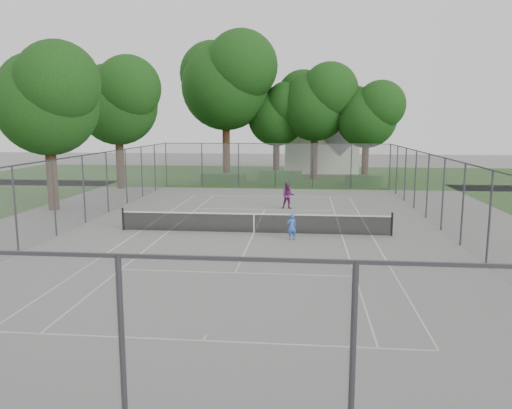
# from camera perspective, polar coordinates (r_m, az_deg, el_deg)

# --- Properties ---
(ground) EXTENTS (120.00, 120.00, 0.00)m
(ground) POSITION_cam_1_polar(r_m,az_deg,el_deg) (23.66, -0.24, -3.26)
(ground) COLOR slate
(ground) RESTS_ON ground
(grass_far) EXTENTS (60.00, 20.00, 0.00)m
(grass_far) POSITION_cam_1_polar(r_m,az_deg,el_deg) (49.30, 2.86, 3.35)
(grass_far) COLOR #214714
(grass_far) RESTS_ON ground
(court_markings) EXTENTS (11.03, 23.83, 0.01)m
(court_markings) POSITION_cam_1_polar(r_m,az_deg,el_deg) (23.66, -0.24, -3.25)
(court_markings) COLOR silver
(court_markings) RESTS_ON ground
(tennis_net) EXTENTS (12.87, 0.10, 1.10)m
(tennis_net) POSITION_cam_1_polar(r_m,az_deg,el_deg) (23.56, -0.24, -2.05)
(tennis_net) COLOR black
(tennis_net) RESTS_ON ground
(perimeter_fence) EXTENTS (18.08, 34.08, 3.52)m
(perimeter_fence) POSITION_cam_1_polar(r_m,az_deg,el_deg) (23.33, -0.24, 1.08)
(perimeter_fence) COLOR #38383D
(perimeter_fence) RESTS_ON ground
(tree_far_left) EXTENTS (9.21, 8.41, 13.23)m
(tree_far_left) POSITION_cam_1_polar(r_m,az_deg,el_deg) (46.59, -3.37, 14.20)
(tree_far_left) COLOR #321D12
(tree_far_left) RESTS_ON ground
(tree_far_midleft) EXTENTS (6.18, 5.64, 8.88)m
(tree_far_midleft) POSITION_cam_1_polar(r_m,az_deg,el_deg) (46.99, 2.46, 10.50)
(tree_far_midleft) COLOR #321D12
(tree_far_midleft) RESTS_ON ground
(tree_far_midright) EXTENTS (7.24, 6.61, 10.41)m
(tree_far_midright) POSITION_cam_1_polar(r_m,az_deg,el_deg) (46.04, 6.88, 11.78)
(tree_far_midright) COLOR #321D12
(tree_far_midright) RESTS_ON ground
(tree_far_right) EXTENTS (6.09, 5.56, 8.75)m
(tree_far_right) POSITION_cam_1_polar(r_m,az_deg,el_deg) (45.26, 12.66, 10.21)
(tree_far_right) COLOR #321D12
(tree_far_right) RESTS_ON ground
(tree_side_back) EXTENTS (7.08, 6.47, 10.18)m
(tree_side_back) POSITION_cam_1_polar(r_m,az_deg,el_deg) (40.77, -15.48, 11.60)
(tree_side_back) COLOR #321D12
(tree_side_back) RESTS_ON ground
(tree_side_front) EXTENTS (6.75, 6.16, 9.70)m
(tree_side_front) POSITION_cam_1_polar(r_m,az_deg,el_deg) (31.78, -22.73, 11.35)
(tree_side_front) COLOR #321D12
(tree_side_front) RESTS_ON ground
(hedge_left) EXTENTS (3.68, 1.10, 0.92)m
(hedge_left) POSITION_cam_1_polar(r_m,az_deg,el_deg) (42.14, -3.76, 2.94)
(hedge_left) COLOR #1D4917
(hedge_left) RESTS_ON ground
(hedge_mid) EXTENTS (3.63, 1.04, 1.14)m
(hedge_mid) POSITION_cam_1_polar(r_m,az_deg,el_deg) (41.90, 2.79, 3.06)
(hedge_mid) COLOR #1D4917
(hedge_mid) RESTS_ON ground
(hedge_right) EXTENTS (2.90, 1.06, 0.87)m
(hedge_right) POSITION_cam_1_polar(r_m,az_deg,el_deg) (42.15, 12.22, 2.71)
(hedge_right) COLOR #1D4917
(hedge_right) RESTS_ON ground
(house) EXTENTS (7.38, 5.72, 9.19)m
(house) POSITION_cam_1_polar(r_m,az_deg,el_deg) (53.17, 7.49, 7.71)
(house) COLOR silver
(house) RESTS_ON ground
(girl_player) EXTENTS (0.51, 0.43, 1.19)m
(girl_player) POSITION_cam_1_polar(r_m,az_deg,el_deg) (22.25, 4.11, -2.54)
(girl_player) COLOR blue
(girl_player) RESTS_ON ground
(woman_player) EXTENTS (0.78, 0.61, 1.59)m
(woman_player) POSITION_cam_1_polar(r_m,az_deg,el_deg) (30.17, 3.67, 1.01)
(woman_player) COLOR #67225B
(woman_player) RESTS_ON ground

